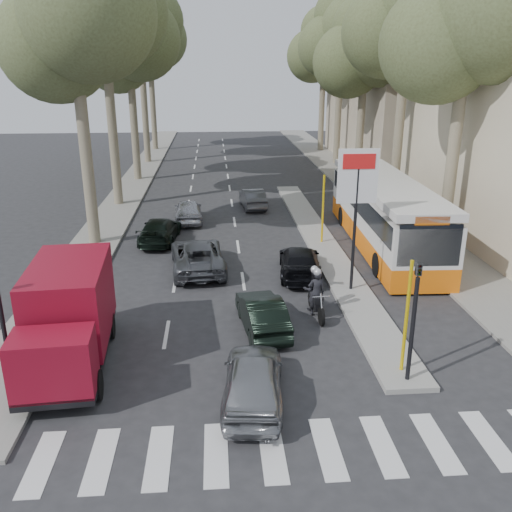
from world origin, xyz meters
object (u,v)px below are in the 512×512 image
at_px(dark_hatchback, 262,313).
at_px(city_bus, 385,212).
at_px(motorcycle, 315,292).
at_px(silver_hatchback, 253,380).
at_px(red_truck, 68,316).

xyz_separation_m(dark_hatchback, city_bus, (6.70, 8.48, 1.14)).
bearing_deg(motorcycle, city_bus, 53.75).
height_order(silver_hatchback, motorcycle, motorcycle).
xyz_separation_m(silver_hatchback, red_truck, (-5.21, 2.38, 0.90)).
xyz_separation_m(silver_hatchback, city_bus, (7.30, 12.60, 1.07)).
height_order(city_bus, motorcycle, city_bus).
distance_m(city_bus, motorcycle, 8.80).
distance_m(red_truck, motorcycle, 8.33).
height_order(silver_hatchback, dark_hatchback, silver_hatchback).
height_order(red_truck, city_bus, city_bus).
distance_m(dark_hatchback, city_bus, 10.87).
height_order(dark_hatchback, motorcycle, motorcycle).
relative_size(dark_hatchback, city_bus, 0.29).
bearing_deg(red_truck, silver_hatchback, -28.70).
bearing_deg(silver_hatchback, red_truck, -18.67).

